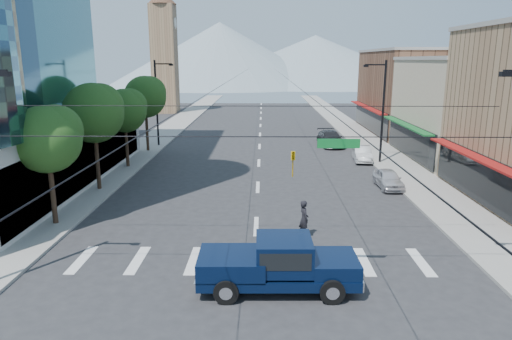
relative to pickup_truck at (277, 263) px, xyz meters
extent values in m
plane|color=#28282B|center=(-0.95, 1.12, -1.13)|extent=(160.00, 160.00, 0.00)
cube|color=gray|center=(-12.95, 41.12, -1.06)|extent=(4.00, 120.00, 0.15)
cube|color=gray|center=(11.05, 41.12, -1.06)|extent=(4.00, 120.00, 0.15)
cube|color=tan|center=(19.05, 25.12, 3.37)|extent=(12.00, 14.00, 9.00)
cube|color=brown|center=(19.05, 41.12, 3.87)|extent=(12.00, 18.00, 10.00)
cube|color=#8C6B4C|center=(-17.45, 63.12, 7.87)|extent=(4.00, 4.00, 18.00)
cone|color=gray|center=(-15.95, 151.12, 9.87)|extent=(80.00, 80.00, 22.00)
cone|color=gray|center=(19.05, 161.12, 7.87)|extent=(90.00, 90.00, 18.00)
cylinder|color=black|center=(-12.15, 7.12, 1.14)|extent=(0.28, 0.28, 4.55)
sphere|color=#224517|center=(-12.15, 7.12, 3.74)|extent=(3.64, 3.64, 3.64)
sphere|color=#224517|center=(-11.75, 7.42, 4.14)|extent=(2.86, 2.86, 2.86)
cylinder|color=black|center=(-12.15, 14.12, 1.42)|extent=(0.28, 0.28, 5.11)
sphere|color=#224517|center=(-12.15, 14.12, 4.34)|extent=(4.09, 4.09, 4.09)
sphere|color=#224517|center=(-11.75, 14.42, 4.74)|extent=(3.21, 3.21, 3.21)
cylinder|color=black|center=(-12.15, 21.12, 1.14)|extent=(0.28, 0.28, 4.55)
sphere|color=#224517|center=(-12.15, 21.12, 3.74)|extent=(3.64, 3.64, 3.64)
sphere|color=#224517|center=(-11.75, 21.42, 4.14)|extent=(2.86, 2.86, 2.86)
cylinder|color=black|center=(-12.15, 28.12, 1.42)|extent=(0.28, 0.28, 5.11)
sphere|color=#224517|center=(-12.15, 28.12, 4.34)|extent=(4.09, 4.09, 4.09)
sphere|color=#224517|center=(-11.75, 28.42, 4.74)|extent=(3.21, 3.21, 3.21)
cylinder|color=black|center=(-0.95, 0.12, 5.07)|extent=(21.60, 0.04, 0.04)
imported|color=gold|center=(0.55, 0.12, 4.02)|extent=(0.16, 0.20, 1.00)
cube|color=#0C6626|center=(2.25, 0.12, 4.82)|extent=(1.60, 0.06, 0.35)
cylinder|color=black|center=(-11.75, 31.12, 3.37)|extent=(0.20, 0.20, 9.00)
cube|color=black|center=(-10.85, 31.12, 7.47)|extent=(1.80, 0.12, 0.12)
cube|color=black|center=(-10.05, 31.12, 7.37)|extent=(0.40, 0.25, 0.18)
cylinder|color=black|center=(9.85, 23.12, 3.37)|extent=(0.20, 0.20, 9.00)
cube|color=black|center=(8.95, 23.12, 7.47)|extent=(1.80, 0.12, 0.12)
cube|color=black|center=(8.15, 23.12, 7.37)|extent=(0.40, 0.25, 0.18)
cube|color=#071433|center=(0.03, 0.00, -0.50)|extent=(6.34, 2.40, 0.40)
cube|color=#071433|center=(2.26, 0.04, -0.05)|extent=(1.87, 2.21, 0.63)
cube|color=#071433|center=(0.25, 0.00, 0.41)|extent=(2.21, 2.16, 1.26)
cube|color=black|center=(0.25, 0.00, 0.53)|extent=(1.99, 2.19, 0.69)
cube|color=#071433|center=(-1.81, -0.03, 0.01)|extent=(2.68, 2.34, 0.75)
cube|color=silver|center=(3.18, 0.05, -0.50)|extent=(0.17, 2.18, 0.40)
cube|color=silver|center=(-3.13, -0.05, -0.50)|extent=(0.17, 2.18, 0.34)
cylinder|color=black|center=(2.05, -1.06, -0.65)|extent=(0.97, 0.36, 0.96)
cylinder|color=black|center=(2.01, 1.12, -0.65)|extent=(0.97, 0.36, 0.96)
cylinder|color=black|center=(-1.96, -1.12, -0.65)|extent=(0.97, 0.36, 0.96)
cylinder|color=black|center=(-2.00, 1.06, -0.65)|extent=(0.97, 0.36, 0.96)
imported|color=black|center=(1.55, 5.58, -0.14)|extent=(0.65, 0.83, 1.99)
imported|color=silver|center=(8.45, 15.13, -0.47)|extent=(1.65, 3.94, 1.33)
imported|color=silver|center=(8.45, 24.06, -0.45)|extent=(1.80, 4.24, 1.36)
imported|color=#29292B|center=(6.65, 31.63, -0.33)|extent=(2.62, 5.66, 1.60)
camera|label=1|loc=(-0.59, -16.75, 7.87)|focal=32.00mm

